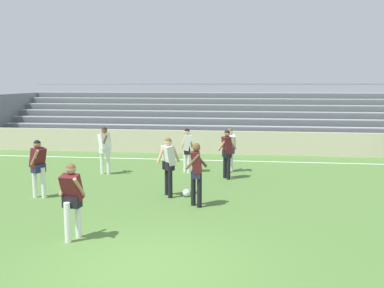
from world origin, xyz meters
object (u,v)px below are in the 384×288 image
Objects in this scene: player_dark_challenging at (227,150)px; player_dark_wide_right at (38,164)px; bleacher_stand at (237,117)px; player_white_deep_cover at (230,146)px; player_white_trailing_run at (187,147)px; player_dark_on_ball at (72,195)px; player_dark_overlapping at (196,169)px; player_white_wide_left at (105,146)px; soccer_ball at (186,193)px; player_white_pressing_high at (168,162)px.

player_dark_wide_right is at bearing -148.77° from player_dark_challenging.
player_white_deep_cover is (-0.04, -8.00, -0.42)m from bleacher_stand.
player_dark_wide_right reaches higher than player_white_trailing_run.
player_dark_on_ball reaches higher than player_white_deep_cover.
player_dark_challenging is at bearing 79.51° from player_dark_overlapping.
player_dark_wide_right is 3.43m from player_white_wide_left.
bleacher_stand reaches higher than player_dark_on_ball.
player_dark_wide_right is 4.30m from soccer_ball.
player_white_pressing_high reaches higher than player_dark_challenging.
player_dark_overlapping reaches higher than player_white_deep_cover.
player_white_pressing_high is 7.77× the size of soccer_ball.
player_white_deep_cover is at bearing 87.79° from player_dark_challenging.
player_dark_on_ball is 0.98× the size of player_dark_wide_right.
bleacher_stand is 11.80m from player_white_pressing_high.
player_white_pressing_high is at bearing -177.37° from soccer_ball.
player_white_deep_cover is (0.68, 4.60, -0.07)m from player_dark_overlapping.
player_white_wide_left is at bearing -167.38° from player_white_deep_cover.
player_white_deep_cover is (2.95, 7.39, -0.02)m from player_dark_on_ball.
player_white_pressing_high is 1.03× the size of player_dark_wide_right.
player_dark_challenging is at bearing -2.28° from player_white_wide_left.
bleacher_stand is 15.68m from player_dark_on_ball.
player_white_deep_cover is at bearing 12.42° from player_white_trailing_run.
player_white_pressing_high is 1.00× the size of player_white_wide_left.
player_white_wide_left is at bearing -167.27° from player_white_trailing_run.
player_dark_challenging is at bearing 58.42° from player_white_pressing_high.
player_dark_wide_right reaches higher than player_dark_on_ball.
player_white_trailing_run reaches higher than soccer_ball.
player_white_deep_cover is 0.95× the size of player_white_wide_left.
soccer_ball is (-1.04, -2.50, -0.89)m from player_dark_challenging.
player_white_wide_left is (-4.43, -8.98, -0.35)m from bleacher_stand.
player_dark_wide_right is 7.58× the size of soccer_ball.
player_dark_overlapping is 1.37m from soccer_ball.
player_dark_challenging reaches higher than player_dark_on_ball.
bleacher_stand is 11.78m from soccer_ball.
bleacher_stand is 8.01m from player_white_deep_cover.
player_dark_overlapping is 7.75× the size of soccer_ball.
player_white_trailing_run is (1.43, 7.05, -0.01)m from player_dark_on_ball.
player_white_deep_cover is 3.91m from soccer_ball.
bleacher_stand is 8.49m from player_white_trailing_run.
player_white_pressing_high is at bearing -91.24° from player_white_trailing_run.
player_dark_challenging is 1.04× the size of player_white_deep_cover.
player_white_deep_cover is at bearing 12.62° from player_white_wide_left.
player_dark_overlapping reaches higher than player_dark_challenging.
player_white_wide_left reaches higher than player_white_deep_cover.
player_dark_overlapping is 1.00× the size of player_white_wide_left.
player_white_pressing_high is 1.00× the size of player_dark_overlapping.
player_dark_on_ball is (-2.27, -2.79, -0.05)m from player_dark_overlapping.
player_white_pressing_high reaches higher than player_white_trailing_run.
player_dark_on_ball is at bearing -101.00° from bleacher_stand.
player_dark_overlapping reaches higher than player_dark_wide_right.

